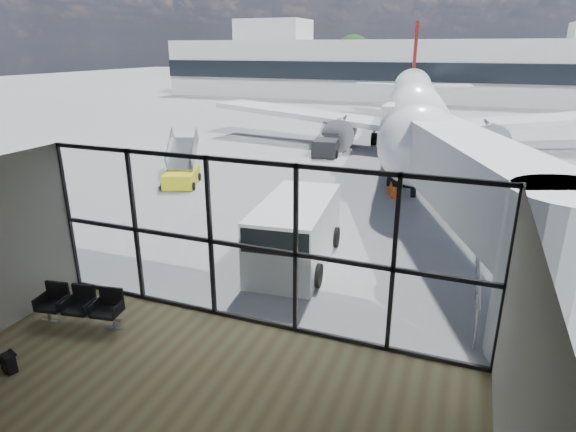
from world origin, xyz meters
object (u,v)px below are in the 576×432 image
Objects in this scene: belt_loader at (327,145)px; seating_row at (82,303)px; mobile_stairs at (182,175)px; backpack at (9,363)px; airliner at (414,106)px; service_van at (295,233)px.

seating_row is at bearing -98.32° from belt_loader.
seating_row is at bearing -89.96° from mobile_stairs.
backpack is 0.14× the size of mobile_stairs.
backpack is 31.78m from airliner.
service_van is at bearing -100.02° from airliner.
service_van is at bearing -85.49° from belt_loader.
backpack is at bearing -123.03° from service_van.
mobile_stairs is (-9.14, 7.22, -0.58)m from service_van.
airliner is at bearing 101.12° from backpack.
mobile_stairs is at bearing -129.65° from airliner.
airliner reaches higher than service_van.
service_van reaches higher than seating_row.
seating_row is at bearing 109.09° from backpack.
seating_row is 0.45× the size of service_van.
seating_row is at bearing -107.41° from airliner.
belt_loader is at bearing 97.11° from service_van.
belt_loader reaches higher than backpack.
mobile_stairs is at bearing 135.87° from service_van.
airliner is (4.98, 31.27, 2.65)m from backpack.
backpack is 0.10× the size of service_van.
mobile_stairs is at bearing 128.78° from backpack.
service_van is at bearing -60.06° from mobile_stairs.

